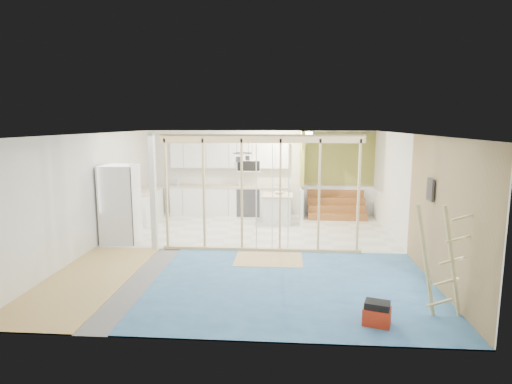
# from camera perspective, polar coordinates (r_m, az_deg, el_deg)

# --- Properties ---
(room) EXTENTS (7.01, 8.01, 2.61)m
(room) POSITION_cam_1_polar(r_m,az_deg,el_deg) (9.34, -1.18, -0.24)
(room) COLOR slate
(room) RESTS_ON ground
(floor_overlays) EXTENTS (7.00, 8.00, 0.03)m
(floor_overlays) POSITION_cam_1_polar(r_m,az_deg,el_deg) (9.68, -0.68, -7.73)
(floor_overlays) COLOR silver
(floor_overlays) RESTS_ON room
(stud_frame) EXTENTS (4.66, 0.14, 2.60)m
(stud_frame) POSITION_cam_1_polar(r_m,az_deg,el_deg) (9.32, -2.51, 1.45)
(stud_frame) COLOR beige
(stud_frame) RESTS_ON room
(base_cabinets) EXTENTS (4.45, 2.24, 0.93)m
(base_cabinets) POSITION_cam_1_polar(r_m,az_deg,el_deg) (12.99, -6.84, -1.35)
(base_cabinets) COLOR white
(base_cabinets) RESTS_ON room
(upper_cabinets) EXTENTS (3.60, 0.41, 0.85)m
(upper_cabinets) POSITION_cam_1_polar(r_m,az_deg,el_deg) (13.13, -3.27, 4.77)
(upper_cabinets) COLOR white
(upper_cabinets) RESTS_ON room
(green_partition) EXTENTS (2.25, 1.51, 2.60)m
(green_partition) POSITION_cam_1_polar(r_m,az_deg,el_deg) (13.02, 9.37, 0.75)
(green_partition) COLOR olive
(green_partition) RESTS_ON room
(pot_rack) EXTENTS (0.52, 0.52, 0.72)m
(pot_rack) POSITION_cam_1_polar(r_m,az_deg,el_deg) (11.15, -1.84, 4.91)
(pot_rack) COLOR black
(pot_rack) RESTS_ON room
(sheathing_panel) EXTENTS (0.02, 4.00, 2.60)m
(sheathing_panel) POSITION_cam_1_polar(r_m,az_deg,el_deg) (7.78, 23.76, -2.94)
(sheathing_panel) COLOR #A27F58
(sheathing_panel) RESTS_ON room
(electrical_panel) EXTENTS (0.04, 0.30, 0.40)m
(electrical_panel) POSITION_cam_1_polar(r_m,az_deg,el_deg) (8.26, 22.23, 0.30)
(electrical_panel) COLOR #3D3C42
(electrical_panel) RESTS_ON room
(ceiling_light) EXTENTS (0.32, 0.32, 0.08)m
(ceiling_light) POSITION_cam_1_polar(r_m,az_deg,el_deg) (12.18, 6.79, 7.77)
(ceiling_light) COLOR #FFEABF
(ceiling_light) RESTS_ON room
(fridge) EXTENTS (0.86, 0.84, 1.86)m
(fridge) POSITION_cam_1_polar(r_m,az_deg,el_deg) (10.60, -17.62, -1.56)
(fridge) COLOR white
(fridge) RESTS_ON room
(island) EXTENTS (0.87, 0.87, 0.84)m
(island) POSITION_cam_1_polar(r_m,az_deg,el_deg) (12.11, 2.88, -2.31)
(island) COLOR silver
(island) RESTS_ON room
(bowl) EXTENTS (0.25, 0.25, 0.06)m
(bowl) POSITION_cam_1_polar(r_m,az_deg,el_deg) (12.15, 3.09, -0.11)
(bowl) COLOR silver
(bowl) RESTS_ON island
(soap_bottle_a) EXTENTS (0.16, 0.16, 0.33)m
(soap_bottle_a) POSITION_cam_1_polar(r_m,az_deg,el_deg) (13.36, -10.42, 1.59)
(soap_bottle_a) COLOR #ADB6C1
(soap_bottle_a) RESTS_ON base_cabinets
(soap_bottle_b) EXTENTS (0.12, 0.12, 0.21)m
(soap_bottle_b) POSITION_cam_1_polar(r_m,az_deg,el_deg) (13.01, -2.05, 1.26)
(soap_bottle_b) COLOR white
(soap_bottle_b) RESTS_ON base_cabinets
(toolbox) EXTENTS (0.44, 0.38, 0.36)m
(toolbox) POSITION_cam_1_polar(r_m,az_deg,el_deg) (6.48, 15.83, -15.41)
(toolbox) COLOR #A1230E
(toolbox) RESTS_ON room
(ladder) EXTENTS (0.90, 0.13, 1.68)m
(ladder) POSITION_cam_1_polar(r_m,az_deg,el_deg) (6.78, 23.59, -8.49)
(ladder) COLOR #D0C37F
(ladder) RESTS_ON room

